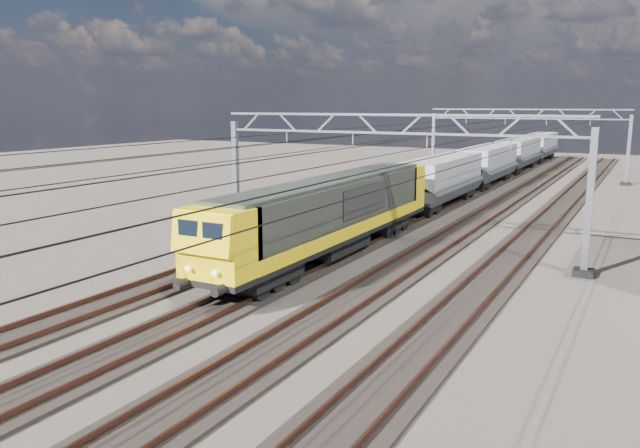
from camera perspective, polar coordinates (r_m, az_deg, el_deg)
The scene contains 13 objects.
ground at distance 29.03m, azimuth 3.09°, elevation -4.23°, with size 160.00×160.00×0.00m, color #29241F.
track_outer_west at distance 31.95m, azimuth -6.69°, elevation -2.74°, with size 2.60×140.00×0.30m.
track_loco at distance 29.89m, azimuth -0.38°, elevation -3.62°, with size 2.60×140.00×0.30m.
track_inner_east at distance 28.24m, azimuth 6.77°, elevation -4.56°, with size 2.60×140.00×0.30m.
track_outer_east at distance 27.10m, azimuth 14.69°, elevation -5.52°, with size 2.60×140.00×0.30m.
catenary_gantry_mid at distance 31.90m, azimuth 6.25°, elevation 4.25°, with size 19.90×0.90×7.11m.
catenary_gantry_far at distance 66.53m, azimuth 18.18°, elevation 7.21°, with size 19.90×0.90×7.11m.
overhead_wires at distance 35.47m, azimuth 8.79°, elevation 7.84°, with size 12.03×140.00×0.53m.
locomotive at distance 30.88m, azimuth 1.13°, elevation 1.13°, with size 2.76×21.10×3.62m.
hopper_wagon_lead at distance 47.17m, azimuth 11.07°, elevation 4.21°, with size 3.38×13.00×3.25m.
hopper_wagon_mid at distance 60.80m, azimuth 15.12°, elevation 5.50°, with size 3.38×13.00×3.25m.
hopper_wagon_third at distance 74.65m, azimuth 17.69°, elevation 6.30°, with size 3.38×13.00×3.25m.
hopper_wagon_fourth at distance 88.61m, azimuth 19.45°, elevation 6.84°, with size 3.38×13.00×3.25m.
Camera 1 is at (11.94, -25.35, 7.57)m, focal length 35.00 mm.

